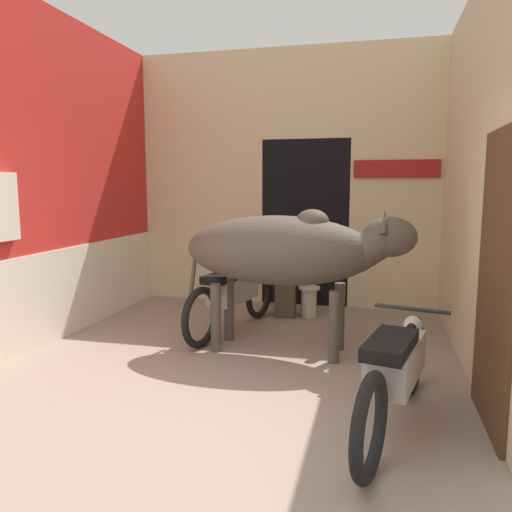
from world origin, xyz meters
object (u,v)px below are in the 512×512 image
at_px(motorcycle_near, 396,369).
at_px(shopkeeper_seated, 287,267).
at_px(motorcycle_far, 233,295).
at_px(cow, 287,251).
at_px(plastic_stool, 309,300).

height_order(motorcycle_near, shopkeeper_seated, shopkeeper_seated).
relative_size(motorcycle_near, motorcycle_far, 1.01).
bearing_deg(shopkeeper_seated, cow, -79.86).
bearing_deg(plastic_stool, shopkeeper_seated, 176.89).
distance_m(motorcycle_near, shopkeeper_seated, 3.22).
bearing_deg(motorcycle_near, plastic_stool, 108.98).
bearing_deg(cow, plastic_stool, 88.69).
xyz_separation_m(motorcycle_near, shopkeeper_seated, (-1.30, 2.93, 0.21)).
bearing_deg(cow, shopkeeper_seated, 100.14).
bearing_deg(shopkeeper_seated, plastic_stool, -3.11).
bearing_deg(cow, motorcycle_far, 143.06).
relative_size(motorcycle_far, plastic_stool, 4.92).
relative_size(motorcycle_near, shopkeeper_seated, 1.65).
distance_m(cow, motorcycle_near, 1.90).
distance_m(motorcycle_near, plastic_stool, 3.09).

